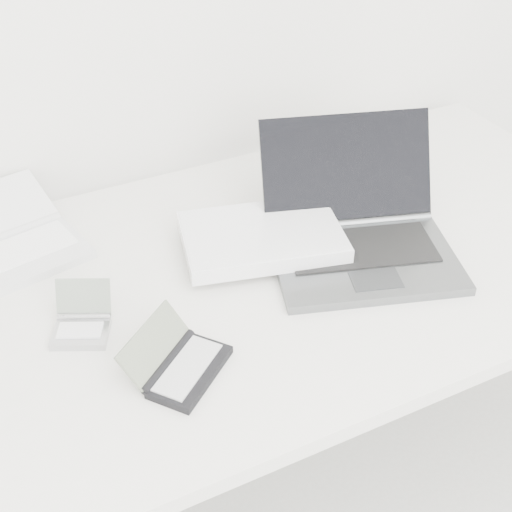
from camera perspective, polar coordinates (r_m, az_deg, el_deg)
name	(u,v)px	position (r m, az deg, el deg)	size (l,w,h in m)	color
desk	(261,285)	(1.37, 0.38, -2.31)	(1.60, 0.80, 0.73)	white
laptop_large	(314,235)	(1.37, 4.68, 1.67)	(0.55, 0.42, 0.21)	#5B5D60
netbook_open_white	(14,243)	(1.45, -18.77, 1.01)	(0.28, 0.33, 0.06)	silver
pda_silver	(82,323)	(1.23, -13.76, -5.22)	(0.13, 0.13, 0.07)	#B4B4B8
palmtop_charcoal	(180,365)	(1.14, -6.09, -8.63)	(0.19, 0.19, 0.07)	black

